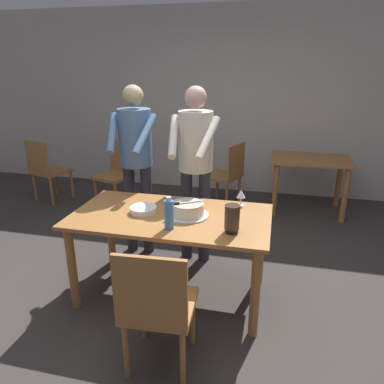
# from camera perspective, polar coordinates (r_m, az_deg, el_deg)

# --- Properties ---
(ground_plane) EXTENTS (14.00, 14.00, 0.00)m
(ground_plane) POSITION_cam_1_polar(r_m,az_deg,el_deg) (3.30, -3.13, -15.67)
(ground_plane) COLOR #383330
(back_wall) EXTENTS (10.00, 0.12, 2.70)m
(back_wall) POSITION_cam_1_polar(r_m,az_deg,el_deg) (5.60, 5.30, 13.87)
(back_wall) COLOR #BCB7AD
(back_wall) RESTS_ON ground_plane
(main_dining_table) EXTENTS (1.60, 0.85, 0.75)m
(main_dining_table) POSITION_cam_1_polar(r_m,az_deg,el_deg) (2.97, -3.36, -5.57)
(main_dining_table) COLOR #9E6633
(main_dining_table) RESTS_ON ground_plane
(cake_on_platter) EXTENTS (0.34, 0.34, 0.11)m
(cake_on_platter) POSITION_cam_1_polar(r_m,az_deg,el_deg) (2.89, -0.69, -2.82)
(cake_on_platter) COLOR silver
(cake_on_platter) RESTS_ON main_dining_table
(cake_knife) EXTENTS (0.24, 0.17, 0.02)m
(cake_knife) POSITION_cam_1_polar(r_m,az_deg,el_deg) (2.84, -2.06, -1.80)
(cake_knife) COLOR silver
(cake_knife) RESTS_ON cake_on_platter
(plate_stack) EXTENTS (0.22, 0.22, 0.05)m
(plate_stack) POSITION_cam_1_polar(r_m,az_deg,el_deg) (2.98, -7.69, -2.78)
(plate_stack) COLOR white
(plate_stack) RESTS_ON main_dining_table
(wine_glass_near) EXTENTS (0.08, 0.08, 0.14)m
(wine_glass_near) POSITION_cam_1_polar(r_m,az_deg,el_deg) (3.10, 7.74, -0.35)
(wine_glass_near) COLOR silver
(wine_glass_near) RESTS_ON main_dining_table
(water_bottle) EXTENTS (0.07, 0.07, 0.25)m
(water_bottle) POSITION_cam_1_polar(r_m,az_deg,el_deg) (2.65, -3.66, -3.51)
(water_bottle) COLOR #387AC6
(water_bottle) RESTS_ON main_dining_table
(hurricane_lamp) EXTENTS (0.11, 0.11, 0.21)m
(hurricane_lamp) POSITION_cam_1_polar(r_m,az_deg,el_deg) (2.60, 6.34, -4.20)
(hurricane_lamp) COLOR black
(hurricane_lamp) RESTS_ON main_dining_table
(person_cutting_cake) EXTENTS (0.47, 0.56, 1.72)m
(person_cutting_cake) POSITION_cam_1_polar(r_m,az_deg,el_deg) (3.39, 0.53, 5.51)
(person_cutting_cake) COLOR #2D2D38
(person_cutting_cake) RESTS_ON ground_plane
(person_standing_beside) EXTENTS (0.47, 0.56, 1.72)m
(person_standing_beside) POSITION_cam_1_polar(r_m,az_deg,el_deg) (3.60, -8.89, 6.10)
(person_standing_beside) COLOR #2D2D38
(person_standing_beside) RESTS_ON ground_plane
(chair_near_side) EXTENTS (0.47, 0.47, 0.90)m
(chair_near_side) POSITION_cam_1_polar(r_m,az_deg,el_deg) (2.35, -5.58, -17.31)
(chair_near_side) COLOR #9E6633
(chair_near_side) RESTS_ON ground_plane
(background_table) EXTENTS (1.00, 0.70, 0.74)m
(background_table) POSITION_cam_1_polar(r_m,az_deg,el_deg) (5.01, 18.10, 3.31)
(background_table) COLOR #9E6633
(background_table) RESTS_ON ground_plane
(background_chair_0) EXTENTS (0.57, 0.57, 0.90)m
(background_chair_0) POSITION_cam_1_polar(r_m,az_deg,el_deg) (4.98, 5.56, 3.05)
(background_chair_0) COLOR #9E6633
(background_chair_0) RESTS_ON ground_plane
(background_chair_1) EXTENTS (0.55, 0.55, 0.90)m
(background_chair_1) POSITION_cam_1_polar(r_m,az_deg,el_deg) (5.56, -21.96, 3.47)
(background_chair_1) COLOR #9E6633
(background_chair_1) RESTS_ON ground_plane
(background_chair_2) EXTENTS (0.55, 0.55, 0.90)m
(background_chair_2) POSITION_cam_1_polar(r_m,az_deg,el_deg) (5.15, -11.79, 3.31)
(background_chair_2) COLOR #9E6633
(background_chair_2) RESTS_ON ground_plane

